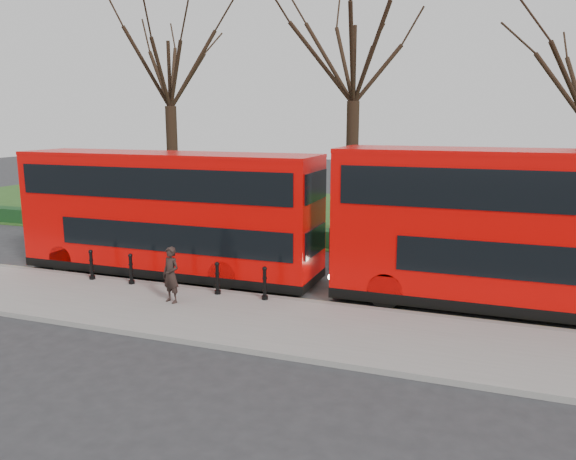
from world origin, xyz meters
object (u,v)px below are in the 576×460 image
at_px(bus_lead, 168,214).
at_px(pedestrian, 171,275).
at_px(bollard_row, 173,274).
at_px(bus_rear, 539,232).

xyz_separation_m(bus_lead, pedestrian, (2.02, -3.18, -1.23)).
height_order(bus_lead, pedestrian, bus_lead).
distance_m(bollard_row, bus_rear, 11.35).
relative_size(bus_rear, pedestrian, 6.96).
xyz_separation_m(bollard_row, bus_lead, (-1.33, 1.97, 1.59)).
xyz_separation_m(bollard_row, bus_rear, (11.00, 2.16, 1.75)).
bearing_deg(bollard_row, bus_rear, 11.13).
bearing_deg(bollard_row, pedestrian, -60.37).
bearing_deg(bus_rear, bollard_row, -168.87).
xyz_separation_m(bus_lead, bus_rear, (12.34, 0.20, 0.15)).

